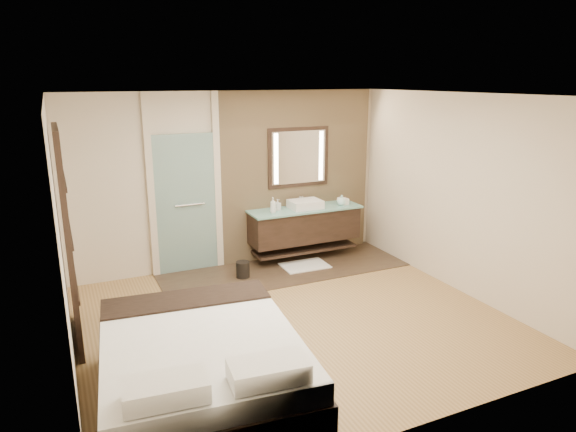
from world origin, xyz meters
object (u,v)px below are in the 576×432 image
vanity (305,225)px  bed (201,369)px  mirror_unit (299,157)px  waste_bin (243,270)px

vanity → bed: size_ratio=0.80×
mirror_unit → waste_bin: mirror_unit is taller
vanity → bed: 4.01m
mirror_unit → waste_bin: bearing=-153.4°
vanity → bed: (-2.56, -3.08, -0.23)m
vanity → waste_bin: 1.33m
mirror_unit → bed: mirror_unit is taller
bed → waste_bin: 3.05m
vanity → bed: bearing=-129.8°
vanity → mirror_unit: (0.00, 0.24, 1.07)m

